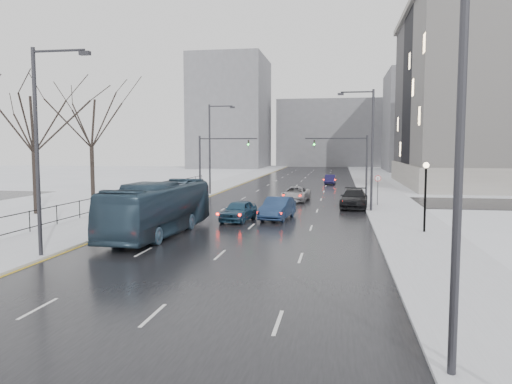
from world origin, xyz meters
The scene contains 25 objects.
road centered at (0.00, 60.00, 0.02)m, with size 16.00×150.00×0.04m, color black.
cross_road centered at (0.00, 48.00, 0.02)m, with size 130.00×10.00×0.04m, color black.
sidewalk_left centered at (-10.50, 60.00, 0.08)m, with size 5.00×150.00×0.16m, color silver.
sidewalk_right centered at (10.50, 60.00, 0.08)m, with size 5.00×150.00×0.16m, color silver.
park_strip centered at (-20.00, 60.00, 0.06)m, with size 14.00×150.00×0.12m, color white.
tree_park_d centered at (-17.80, 34.00, 0.00)m, with size 8.75×8.75×12.50m, color black, non-canonical shape.
tree_park_e centered at (-18.20, 44.00, 0.00)m, with size 9.45×9.45×13.50m, color black, non-canonical shape.
iron_fence centered at (-13.00, 30.00, 0.91)m, with size 0.06×70.00×1.30m.
streetlight_r_near centered at (8.17, 10.00, 5.62)m, with size 2.95×0.25×10.00m.
streetlight_r_mid centered at (8.17, 40.00, 5.62)m, with size 2.95×0.25×10.00m.
streetlight_l_near centered at (-8.17, 20.00, 5.62)m, with size 2.95×0.25×10.00m.
streetlight_l_far centered at (-8.17, 52.00, 5.62)m, with size 2.95×0.25×10.00m.
lamppost_r_mid centered at (11.00, 30.00, 2.94)m, with size 0.36×0.36×4.28m.
mast_signal_right centered at (7.33, 48.00, 4.11)m, with size 6.10×0.33×6.50m.
mast_signal_left centered at (-7.33, 48.00, 4.11)m, with size 6.10×0.33×6.50m.
no_uturn_sign centered at (9.20, 44.00, 2.30)m, with size 0.60×0.06×2.70m.
bldg_far_right centered at (28.00, 115.00, 11.00)m, with size 24.00×20.00×22.00m, color slate.
bldg_far_left centered at (-22.00, 125.00, 14.00)m, with size 18.00×22.00×28.00m, color slate.
bldg_far_center centered at (4.00, 140.00, 9.00)m, with size 30.00×18.00×18.00m, color slate.
bus centered at (-5.00, 26.99, 1.65)m, with size 2.71×11.57×3.22m, color #293F51.
sedan_center_near centered at (-1.33, 33.24, 0.79)m, with size 1.77×4.40×1.50m, color navy.
sedan_right_near centered at (1.32, 34.65, 0.85)m, with size 1.72×4.94×1.63m, color navy.
sedan_right_cross centered at (1.57, 47.11, 0.75)m, with size 2.36×5.12×1.42m, color #9B9A9E.
sedan_right_far centered at (7.09, 42.56, 0.86)m, with size 2.30×5.66×1.64m, color black.
sedan_right_distant centered at (4.50, 70.45, 0.71)m, with size 1.43×4.09×1.35m, color #191540.
Camera 1 is at (5.77, -1.67, 5.38)m, focal length 35.00 mm.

